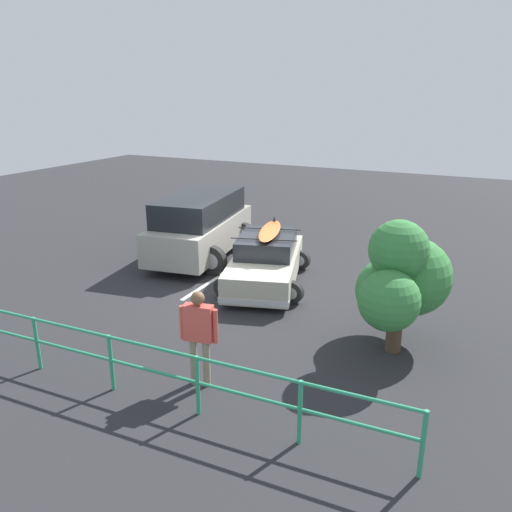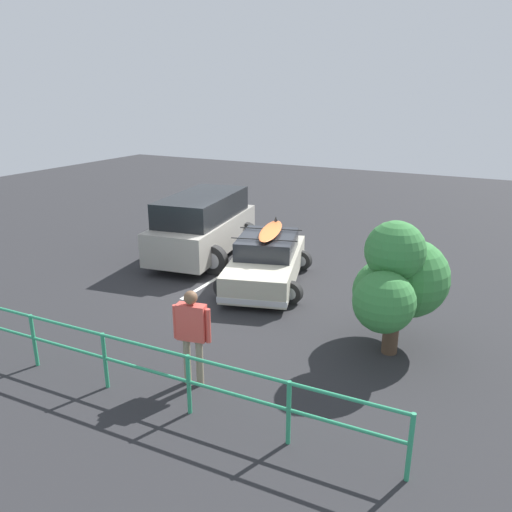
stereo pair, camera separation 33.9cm
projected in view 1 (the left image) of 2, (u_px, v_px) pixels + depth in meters
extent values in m
cube|color=#28282B|center=(240.00, 285.00, 13.60)|extent=(44.00, 44.00, 0.02)
cube|color=silver|center=(222.00, 275.00, 14.30)|extent=(0.12, 4.07, 0.00)
cube|color=#B7B29E|center=(266.00, 266.00, 13.56)|extent=(2.75, 4.36, 0.66)
cube|color=#23262B|center=(267.00, 244.00, 13.54)|extent=(1.96, 2.28, 0.49)
cube|color=silver|center=(253.00, 302.00, 11.77)|extent=(1.66, 0.58, 0.14)
cube|color=silver|center=(275.00, 251.00, 15.49)|extent=(1.66, 0.58, 0.14)
cylinder|color=black|center=(292.00, 292.00, 12.32)|extent=(0.57, 0.18, 0.57)
cylinder|color=#B7B7BC|center=(292.00, 292.00, 12.32)|extent=(0.31, 0.19, 0.31)
cylinder|color=black|center=(225.00, 288.00, 12.59)|extent=(0.57, 0.18, 0.57)
cylinder|color=#B7B7BC|center=(225.00, 288.00, 12.59)|extent=(0.31, 0.19, 0.31)
cylinder|color=black|center=(300.00, 260.00, 14.67)|extent=(0.57, 0.18, 0.57)
cylinder|color=#B7B7BC|center=(300.00, 260.00, 14.67)|extent=(0.31, 0.19, 0.31)
cylinder|color=black|center=(244.00, 257.00, 14.94)|extent=(0.57, 0.18, 0.57)
cylinder|color=#B7B7BC|center=(244.00, 257.00, 14.94)|extent=(0.31, 0.19, 0.31)
cylinder|color=black|center=(264.00, 239.00, 12.95)|extent=(1.69, 0.53, 0.03)
cylinder|color=black|center=(269.00, 229.00, 13.95)|extent=(1.69, 0.53, 0.03)
ellipsoid|color=orange|center=(270.00, 231.00, 13.55)|extent=(1.13, 2.29, 0.09)
cone|color=black|center=(274.00, 219.00, 14.35)|extent=(0.10, 0.10, 0.14)
cube|color=#9E998E|center=(201.00, 234.00, 15.61)|extent=(2.51, 4.79, 0.98)
cube|color=black|center=(200.00, 207.00, 15.34)|extent=(2.22, 3.77, 0.74)
cylinder|color=black|center=(227.00, 214.00, 17.74)|extent=(0.78, 0.29, 0.76)
cylinder|color=black|center=(213.00, 260.00, 14.21)|extent=(0.85, 0.22, 0.85)
cylinder|color=#B7B7BC|center=(213.00, 260.00, 14.21)|extent=(0.47, 0.23, 0.47)
cylinder|color=black|center=(153.00, 254.00, 14.75)|extent=(0.85, 0.22, 0.85)
cylinder|color=#B7B7BC|center=(153.00, 254.00, 14.75)|extent=(0.47, 0.23, 0.47)
cylinder|color=black|center=(243.00, 235.00, 16.69)|extent=(0.85, 0.22, 0.85)
cylinder|color=#B7B7BC|center=(243.00, 235.00, 16.69)|extent=(0.47, 0.23, 0.47)
cylinder|color=black|center=(192.00, 231.00, 17.23)|extent=(0.85, 0.22, 0.85)
cylinder|color=#B7B7BC|center=(192.00, 231.00, 17.23)|extent=(0.47, 0.23, 0.47)
cylinder|color=gray|center=(207.00, 363.00, 8.80)|extent=(0.13, 0.13, 0.88)
cylinder|color=gray|center=(194.00, 362.00, 8.85)|extent=(0.13, 0.13, 0.88)
cube|color=#DB4C42|center=(199.00, 323.00, 8.58)|extent=(0.54, 0.30, 0.66)
sphere|color=brown|center=(198.00, 298.00, 8.44)|extent=(0.24, 0.24, 0.24)
cylinder|color=#DB4C42|center=(215.00, 326.00, 8.52)|extent=(0.09, 0.09, 0.62)
cylinder|color=#DB4C42|center=(182.00, 322.00, 8.66)|extent=(0.09, 0.09, 0.62)
cylinder|color=#2D9366|center=(423.00, 445.00, 6.64)|extent=(0.07, 0.07, 1.06)
cylinder|color=#2D9366|center=(300.00, 412.00, 7.30)|extent=(0.07, 0.07, 1.06)
cylinder|color=#2D9366|center=(198.00, 385.00, 7.97)|extent=(0.07, 0.07, 1.06)
cylinder|color=#2D9366|center=(111.00, 363.00, 8.64)|extent=(0.07, 0.07, 1.06)
cylinder|color=#2D9366|center=(37.00, 343.00, 9.30)|extent=(0.07, 0.07, 1.06)
cylinder|color=#2D9366|center=(109.00, 337.00, 8.48)|extent=(10.36, 0.41, 0.06)
cylinder|color=#2D9366|center=(111.00, 360.00, 8.62)|extent=(10.36, 0.41, 0.06)
cylinder|color=#4C3828|center=(394.00, 336.00, 10.03)|extent=(0.31, 0.31, 0.64)
sphere|color=#387F3D|center=(389.00, 288.00, 10.27)|extent=(1.25, 1.25, 1.25)
sphere|color=#387F3D|center=(399.00, 250.00, 9.51)|extent=(1.16, 1.16, 1.16)
sphere|color=#387F3D|center=(389.00, 300.00, 9.17)|extent=(1.16, 1.16, 1.16)
sphere|color=#387F3D|center=(389.00, 291.00, 10.35)|extent=(1.38, 1.38, 1.38)
sphere|color=#387F3D|center=(411.00, 276.00, 10.14)|extent=(1.61, 1.61, 1.61)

